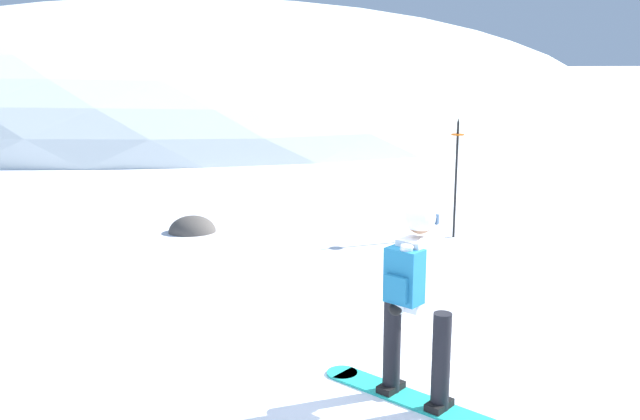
# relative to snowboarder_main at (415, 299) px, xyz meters

# --- Properties ---
(ground_plane) EXTENTS (300.00, 300.00, 0.00)m
(ground_plane) POSITION_rel_snowboarder_main_xyz_m (-0.43, 0.07, -0.92)
(ground_plane) COLOR white
(ridge_peak_main) EXTENTS (39.14, 35.23, 10.76)m
(ridge_peak_main) POSITION_rel_snowboarder_main_xyz_m (-1.51, 30.44, -0.92)
(ridge_peak_main) COLOR white
(ridge_peak_main) RESTS_ON ground
(snowboarder_main) EXTENTS (1.26, 1.49, 1.71)m
(snowboarder_main) POSITION_rel_snowboarder_main_xyz_m (0.00, 0.00, 0.00)
(snowboarder_main) COLOR #23B7A3
(snowboarder_main) RESTS_ON ground
(piste_marker_near) EXTENTS (0.20, 0.20, 1.89)m
(piste_marker_near) POSITION_rel_snowboarder_main_xyz_m (2.29, 5.12, 0.16)
(piste_marker_near) COLOR black
(piste_marker_near) RESTS_ON ground
(rock_dark) EXTENTS (0.77, 0.65, 0.54)m
(rock_dark) POSITION_rel_snowboarder_main_xyz_m (-1.81, 6.18, -0.92)
(rock_dark) COLOR #4C4742
(rock_dark) RESTS_ON ground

